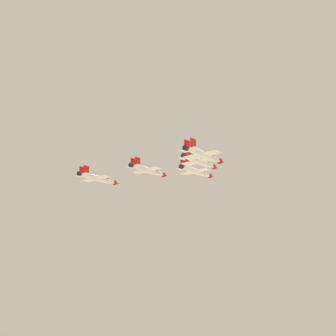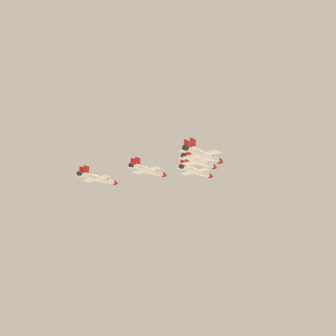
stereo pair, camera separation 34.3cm
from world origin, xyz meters
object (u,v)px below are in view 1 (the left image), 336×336
Objects in this scene: jet_lead at (197,171)px; jet_right_outer at (204,155)px; jet_left_wingman at (148,170)px; jet_right_wingman at (200,162)px; jet_left_outer at (98,178)px.

jet_right_outer is at bearing -138.68° from jet_lead.
jet_left_wingman is 21.25m from jet_right_wingman.
jet_left_wingman is 1.02× the size of jet_right_wingman.
jet_right_wingman is at bearing -138.68° from jet_lead.
jet_left_outer reaches higher than jet_right_outer.
jet_left_wingman is at bearing 89.37° from jet_right_wingman.
jet_left_wingman reaches higher than jet_left_outer.
jet_right_outer is (20.28, 25.74, -4.21)m from jet_lead.
jet_right_wingman is (10.14, 12.87, -1.34)m from jet_lead.
jet_left_wingman is at bearing -40.52° from jet_left_outer.
jet_lead reaches higher than jet_left_wingman.
jet_lead is 1.01× the size of jet_left_outer.
jet_left_wingman is 16.76m from jet_left_outer.
jet_lead is 33.04m from jet_right_outer.
jet_right_wingman is at bearing -89.51° from jet_left_wingman.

